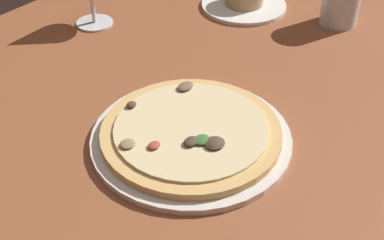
% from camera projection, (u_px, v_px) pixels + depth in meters
% --- Properties ---
extents(dining_table, '(1.50, 1.10, 0.04)m').
position_uv_depth(dining_table, '(193.00, 141.00, 0.81)').
color(dining_table, brown).
rests_on(dining_table, ground).
extents(pizza_main, '(0.29, 0.29, 0.03)m').
position_uv_depth(pizza_main, '(191.00, 135.00, 0.77)').
color(pizza_main, silver).
rests_on(pizza_main, dining_table).
extents(water_glass, '(0.07, 0.07, 0.11)m').
position_uv_depth(water_glass, '(341.00, 1.00, 1.04)').
color(water_glass, silver).
rests_on(water_glass, dining_table).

